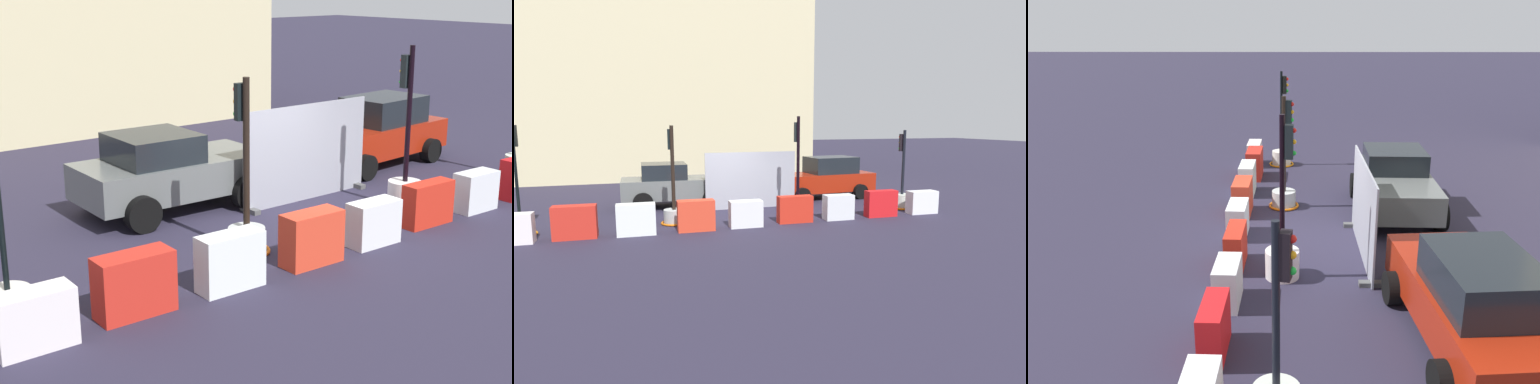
# 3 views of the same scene
# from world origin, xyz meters

# --- Properties ---
(ground_plane) EXTENTS (120.00, 120.00, 0.00)m
(ground_plane) POSITION_xyz_m (0.00, 0.00, 0.00)
(ground_plane) COLOR #282438
(traffic_light_0) EXTENTS (0.86, 0.86, 3.25)m
(traffic_light_0) POSITION_xyz_m (-6.33, -0.30, 0.48)
(traffic_light_0) COLOR silver
(traffic_light_0) RESTS_ON ground_plane
(traffic_light_1) EXTENTS (0.84, 0.84, 3.07)m
(traffic_light_1) POSITION_xyz_m (-2.04, -0.19, 0.54)
(traffic_light_1) COLOR #ABAFAF
(traffic_light_1) RESTS_ON ground_plane
(traffic_light_2) EXTENTS (0.70, 0.70, 3.36)m
(traffic_light_2) POSITION_xyz_m (2.13, -0.20, 0.58)
(traffic_light_2) COLOR silver
(traffic_light_2) RESTS_ON ground_plane
(construction_barrier_0) EXTENTS (1.07, 0.48, 0.81)m
(construction_barrier_0) POSITION_xyz_m (-6.35, -1.26, 0.40)
(construction_barrier_0) COLOR silver
(construction_barrier_0) RESTS_ON ground_plane
(construction_barrier_1) EXTENTS (1.16, 0.51, 0.92)m
(construction_barrier_1) POSITION_xyz_m (-4.82, -1.17, 0.46)
(construction_barrier_1) COLOR red
(construction_barrier_1) RESTS_ON ground_plane
(construction_barrier_2) EXTENTS (1.08, 0.46, 0.90)m
(construction_barrier_2) POSITION_xyz_m (-3.21, -1.29, 0.45)
(construction_barrier_2) COLOR silver
(construction_barrier_2) RESTS_ON ground_plane
(construction_barrier_3) EXTENTS (1.09, 0.50, 0.91)m
(construction_barrier_3) POSITION_xyz_m (-1.52, -1.30, 0.45)
(construction_barrier_3) COLOR red
(construction_barrier_3) RESTS_ON ground_plane
(construction_barrier_4) EXTENTS (1.01, 0.48, 0.81)m
(construction_barrier_4) POSITION_xyz_m (-0.01, -1.30, 0.41)
(construction_barrier_4) COLOR silver
(construction_barrier_4) RESTS_ON ground_plane
(construction_barrier_5) EXTENTS (1.13, 0.41, 0.86)m
(construction_barrier_5) POSITION_xyz_m (1.64, -1.20, 0.43)
(construction_barrier_5) COLOR red
(construction_barrier_5) RESTS_ON ground_plane
(construction_barrier_6) EXTENTS (0.98, 0.48, 0.82)m
(construction_barrier_6) POSITION_xyz_m (3.16, -1.21, 0.41)
(construction_barrier_6) COLOR silver
(construction_barrier_6) RESTS_ON ground_plane
(car_grey_saloon) EXTENTS (4.00, 2.27, 1.65)m
(car_grey_saloon) POSITION_xyz_m (-1.73, 2.80, 0.82)
(car_grey_saloon) COLOR slate
(car_grey_saloon) RESTS_ON ground_plane
(car_red_compact) EXTENTS (4.42, 2.24, 1.73)m
(car_red_compact) POSITION_xyz_m (4.53, 2.83, 0.84)
(car_red_compact) COLOR #9B1F0D
(car_red_compact) RESTS_ON ground_plane
(site_fence_panel) EXTENTS (3.43, 0.50, 2.08)m
(site_fence_panel) POSITION_xyz_m (0.98, 1.57, 0.99)
(site_fence_panel) COLOR #9598A4
(site_fence_panel) RESTS_ON ground_plane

